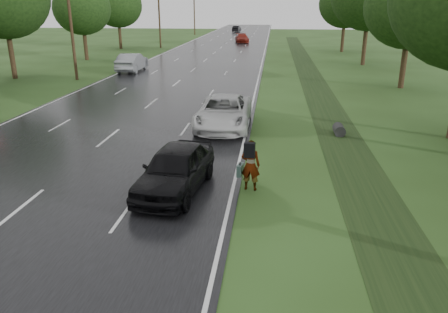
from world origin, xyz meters
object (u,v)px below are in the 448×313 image
(pedestrian, at_px, (250,164))
(white_pickup, at_px, (224,112))
(silver_sedan, at_px, (132,62))
(dark_sedan, at_px, (175,169))

(pedestrian, distance_m, white_pickup, 8.34)
(pedestrian, distance_m, silver_sedan, 30.73)
(silver_sedan, bearing_deg, dark_sedan, 109.91)
(pedestrian, height_order, dark_sedan, pedestrian)
(pedestrian, relative_size, white_pickup, 0.31)
(dark_sedan, bearing_deg, white_pickup, 91.66)
(pedestrian, height_order, silver_sedan, pedestrian)
(pedestrian, height_order, white_pickup, pedestrian)
(silver_sedan, bearing_deg, pedestrian, 114.75)
(dark_sedan, bearing_deg, pedestrian, 16.90)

